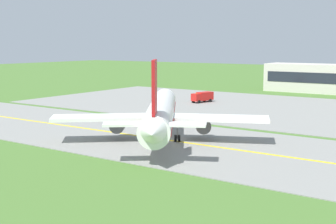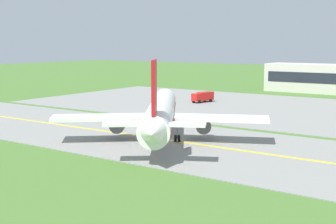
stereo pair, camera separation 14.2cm
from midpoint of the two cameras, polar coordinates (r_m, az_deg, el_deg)
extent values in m
plane|color=#47702D|center=(70.34, 0.46, -3.59)|extent=(500.00, 500.00, 0.00)
cube|color=gray|center=(70.33, 0.46, -3.55)|extent=(240.00, 28.00, 0.10)
cube|color=gray|center=(104.01, 18.30, -0.08)|extent=(140.00, 52.00, 0.10)
cube|color=yellow|center=(70.32, 0.46, -3.50)|extent=(220.00, 0.60, 0.01)
cylinder|color=white|center=(70.99, -0.86, -0.03)|extent=(21.72, 30.78, 4.00)
cone|color=white|center=(89.02, -0.28, 1.68)|extent=(4.60, 4.24, 3.80)
cone|color=white|center=(52.81, -1.85, -2.53)|extent=(4.59, 4.53, 3.40)
cube|color=red|center=(71.06, -0.86, -0.43)|extent=(20.32, 28.54, 0.36)
cube|color=#1E232D|center=(86.75, -0.34, 1.97)|extent=(3.83, 3.35, 0.70)
cube|color=white|center=(69.84, -7.93, -0.67)|extent=(14.51, 13.41, 0.50)
cylinder|color=#47474C|center=(71.71, -6.06, -1.53)|extent=(3.77, 4.10, 2.30)
cylinder|color=black|center=(73.27, -5.89, -1.32)|extent=(1.90, 1.34, 2.10)
cube|color=white|center=(68.99, 6.12, -0.75)|extent=(15.63, 10.62, 0.50)
cylinder|color=#47474C|center=(71.07, 4.38, -1.60)|extent=(3.77, 4.10, 2.30)
cylinder|color=black|center=(72.65, 4.33, -1.38)|extent=(1.90, 1.34, 2.10)
cube|color=red|center=(55.49, -1.64, 3.06)|extent=(2.71, 3.92, 6.50)
cube|color=white|center=(56.17, -4.89, -1.48)|extent=(6.18, 5.62, 0.30)
cube|color=white|center=(55.77, 1.65, -1.52)|extent=(6.44, 4.84, 0.30)
cylinder|color=slate|center=(84.25, -0.42, -0.64)|extent=(0.24, 0.24, 1.65)
cylinder|color=black|center=(84.39, -0.42, -1.19)|extent=(0.89, 1.11, 1.10)
cylinder|color=slate|center=(69.67, -3.07, -2.56)|extent=(0.24, 0.24, 1.65)
cylinder|color=black|center=(69.86, -3.29, -3.22)|extent=(0.89, 1.11, 1.10)
cylinder|color=black|center=(69.81, -2.84, -3.23)|extent=(0.89, 1.11, 1.10)
cylinder|color=slate|center=(69.41, 1.21, -2.59)|extent=(0.24, 0.24, 1.65)
cylinder|color=black|center=(69.58, 0.98, -3.26)|extent=(0.89, 1.11, 1.10)
cylinder|color=black|center=(69.57, 1.43, -3.26)|extent=(0.89, 1.11, 1.10)
cube|color=red|center=(114.52, 3.55, 1.80)|extent=(2.39, 2.24, 1.80)
cube|color=#1E232D|center=(113.96, 3.28, 1.93)|extent=(1.81, 0.58, 0.81)
cube|color=red|center=(116.62, 4.61, 1.96)|extent=(3.09, 4.59, 2.00)
cylinder|color=orange|center=(114.41, 3.56, 2.30)|extent=(0.20, 0.20, 0.18)
cylinder|color=black|center=(113.94, 3.90, 1.23)|extent=(0.52, 0.95, 0.90)
cylinder|color=black|center=(115.36, 3.20, 1.33)|extent=(0.52, 0.95, 0.90)
cylinder|color=black|center=(116.62, 5.26, 1.38)|extent=(0.52, 0.95, 0.90)
cylinder|color=black|center=(118.08, 4.52, 1.48)|extent=(0.52, 0.95, 0.90)
cone|color=orange|center=(90.09, -4.57, -0.77)|extent=(0.44, 0.44, 0.60)
camera|label=1|loc=(0.07, -89.94, 0.01)|focal=49.81mm
camera|label=2|loc=(0.07, 90.06, -0.01)|focal=49.81mm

